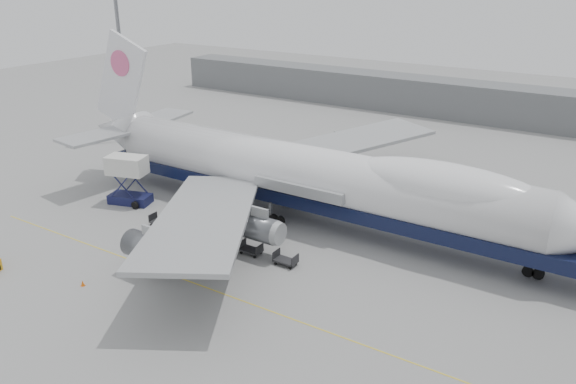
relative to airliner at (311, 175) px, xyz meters
The scene contains 12 objects.
ground 13.27m from the airliner, 93.08° to the right, with size 260.00×260.00×0.00m, color gray.
apron_line 18.87m from the airliner, 92.05° to the right, with size 60.00×0.15×0.01m, color gold.
hangar 59.01m from the airliner, 100.40° to the left, with size 110.00×8.00×7.00m, color slate.
floodlight_mast 45.14m from the airliner, 164.28° to the left, with size 2.40×2.40×25.43m.
airliner is the anchor object (origin of this frame).
catering_truck 23.06m from the airliner, 160.97° to the right, with size 5.63×4.55×6.13m.
traffic_cone 26.60m from the airliner, 113.81° to the right, with size 0.38×0.38×0.55m.
dolly_0 18.00m from the airliner, 142.70° to the right, with size 2.30×1.35×1.30m.
dolly_1 15.02m from the airliner, 132.24° to the right, with size 2.30×1.35×1.30m.
dolly_2 12.77m from the airliner, 116.71° to the right, with size 2.30×1.35×1.30m.
dolly_3 11.68m from the airliner, 95.61° to the right, with size 2.30×1.35×1.30m.
dolly_4 12.07m from the airliner, 72.95° to the right, with size 2.30×1.35×1.30m.
Camera 1 is at (30.20, -39.71, 27.24)m, focal length 35.00 mm.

